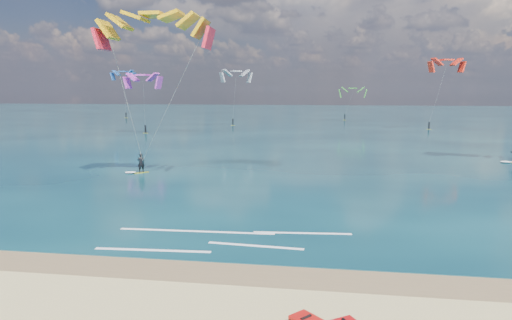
{
  "coord_description": "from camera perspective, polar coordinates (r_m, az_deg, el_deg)",
  "views": [
    {
      "loc": [
        6.27,
        -14.61,
        7.54
      ],
      "look_at": [
        2.95,
        8.0,
        3.98
      ],
      "focal_mm": 32.0,
      "sensor_mm": 36.0,
      "label": 1
    }
  ],
  "objects": [
    {
      "name": "kitesurfer_main",
      "position": [
        38.41,
        -13.46,
        8.66
      ],
      "size": [
        11.4,
        7.29,
        14.76
      ],
      "rotation": [
        0.0,
        0.0,
        0.76
      ],
      "color": "#E0EF1C",
      "rests_on": "sea"
    },
    {
      "name": "shoreline_foam",
      "position": [
        23.52,
        -4.29,
        -9.75
      ],
      "size": [
        12.38,
        4.21,
        0.01
      ],
      "color": "white",
      "rests_on": "ground"
    },
    {
      "name": "sea",
      "position": [
        119.01,
        5.35,
        5.19
      ],
      "size": [
        320.0,
        200.0,
        0.04
      ],
      "primitive_type": "cube",
      "color": "#082431",
      "rests_on": "ground"
    },
    {
      "name": "wet_sand_strip",
      "position": [
        20.15,
        -10.71,
        -13.26
      ],
      "size": [
        320.0,
        2.4,
        0.01
      ],
      "primitive_type": "cube",
      "color": "brown",
      "rests_on": "ground"
    },
    {
      "name": "distant_kites",
      "position": [
        93.88,
        -0.24,
        7.58
      ],
      "size": [
        77.55,
        42.19,
        12.62
      ],
      "color": "#94959C",
      "rests_on": "ground"
    },
    {
      "name": "ground",
      "position": [
        55.48,
        1.79,
        1.04
      ],
      "size": [
        320.0,
        320.0,
        0.0
      ],
      "primitive_type": "plane",
      "color": "tan",
      "rests_on": "ground"
    }
  ]
}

